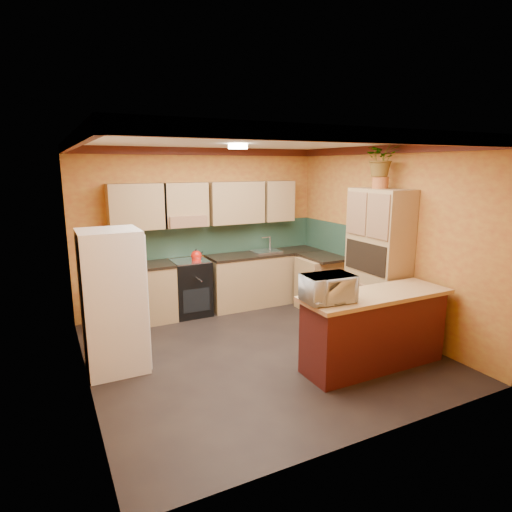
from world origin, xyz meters
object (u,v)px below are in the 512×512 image
Objects in this scene: base_cabinets_back at (226,284)px; breakfast_bar at (374,332)px; stove at (190,288)px; fridge at (113,301)px; pantry at (378,263)px; microwave at (328,288)px.

breakfast_bar is (0.77, -2.80, 0.00)m from base_cabinets_back.
fridge is at bearing -134.29° from stove.
base_cabinets_back is 2.57m from pantry.
stove is at bearing 138.13° from pantry.
stove is 0.54× the size of fridge.
base_cabinets_back is at bearing 35.43° from fridge.
stove is 2.95m from microwave.
base_cabinets_back is 1.74× the size of pantry.
fridge is 3.08× the size of microwave.
pantry is (2.18, -1.96, 0.59)m from stove.
breakfast_bar is at bearing -63.51° from stove.
pantry is 1.17× the size of breakfast_bar.
breakfast_bar is (1.40, -2.80, -0.02)m from stove.
breakfast_bar is at bearing -132.96° from pantry.
pantry is at bearing 47.04° from breakfast_bar.
fridge is at bearing 172.05° from pantry.
microwave is (2.11, -1.35, 0.23)m from fridge.
pantry is 1.31m from breakfast_bar.
microwave is (0.06, -2.80, 0.64)m from base_cabinets_back.
fridge reaches higher than stove.
base_cabinets_back is 2.87m from microwave.
fridge reaches higher than base_cabinets_back.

